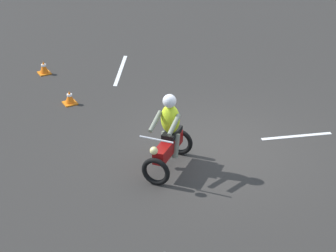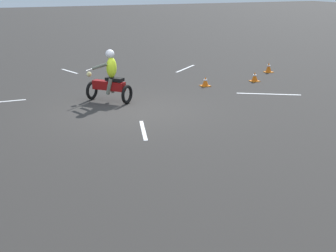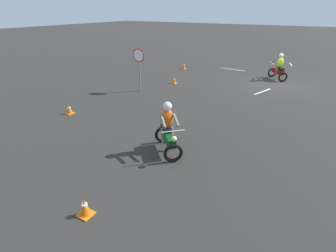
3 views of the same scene
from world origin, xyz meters
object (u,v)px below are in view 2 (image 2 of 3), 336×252
Objects in this scene: traffic_cone_far_center at (255,77)px; motorcycle_rider_foreground at (110,79)px; traffic_cone_near_left at (205,82)px; traffic_cone_mid_left at (269,68)px.

motorcycle_rider_foreground is at bearing 6.27° from traffic_cone_far_center.
traffic_cone_far_center is at bearing -33.46° from motorcycle_rider_foreground.
motorcycle_rider_foreground is 3.96m from traffic_cone_near_left.
motorcycle_rider_foreground is 4.78× the size of traffic_cone_near_left.
motorcycle_rider_foreground reaches higher than traffic_cone_near_left.
traffic_cone_near_left is 0.95× the size of traffic_cone_far_center.
traffic_cone_near_left is at bearing -1.51° from traffic_cone_far_center.
traffic_cone_mid_left is 1.16× the size of traffic_cone_far_center.
motorcycle_rider_foreground is at bearing 14.41° from traffic_cone_mid_left.
motorcycle_rider_foreground is 4.57× the size of traffic_cone_far_center.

